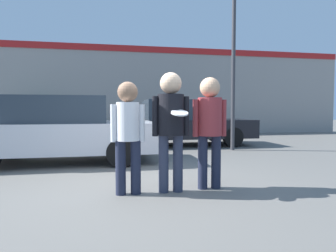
{
  "coord_description": "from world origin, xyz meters",
  "views": [
    {
      "loc": [
        -0.54,
        -4.7,
        1.24
      ],
      "look_at": [
        0.38,
        -0.13,
        0.99
      ],
      "focal_mm": 32.0,
      "sensor_mm": 36.0,
      "label": 1
    }
  ],
  "objects_px": {
    "person_left": "(128,128)",
    "street_lamp": "(240,38)",
    "person_right": "(210,122)",
    "parked_car_far": "(183,123)",
    "shrub": "(37,121)",
    "person_middle_with_frisbee": "(171,120)",
    "parked_car_near": "(60,130)"
  },
  "relations": [
    {
      "from": "person_left",
      "to": "street_lamp",
      "type": "xyz_separation_m",
      "value": [
        3.68,
        4.24,
        2.45
      ]
    },
    {
      "from": "person_left",
      "to": "parked_car_far",
      "type": "distance_m",
      "value": 6.19
    },
    {
      "from": "person_left",
      "to": "person_middle_with_frisbee",
      "type": "relative_size",
      "value": 0.92
    },
    {
      "from": "person_left",
      "to": "parked_car_near",
      "type": "xyz_separation_m",
      "value": [
        -1.39,
        2.98,
        -0.2
      ]
    },
    {
      "from": "person_left",
      "to": "shrub",
      "type": "xyz_separation_m",
      "value": [
        -3.33,
        9.52,
        -0.19
      ]
    },
    {
      "from": "parked_car_far",
      "to": "shrub",
      "type": "distance_m",
      "value": 6.75
    },
    {
      "from": "person_left",
      "to": "street_lamp",
      "type": "bearing_deg",
      "value": 49.09
    },
    {
      "from": "parked_car_far",
      "to": "street_lamp",
      "type": "relative_size",
      "value": 0.85
    },
    {
      "from": "person_left",
      "to": "parked_car_far",
      "type": "relative_size",
      "value": 0.35
    },
    {
      "from": "person_middle_with_frisbee",
      "to": "shrub",
      "type": "distance_m",
      "value": 10.32
    },
    {
      "from": "person_left",
      "to": "parked_car_far",
      "type": "bearing_deg",
      "value": 68.42
    },
    {
      "from": "person_left",
      "to": "shrub",
      "type": "height_order",
      "value": "person_left"
    },
    {
      "from": "street_lamp",
      "to": "person_middle_with_frisbee",
      "type": "bearing_deg",
      "value": -125.6
    },
    {
      "from": "person_right",
      "to": "parked_car_far",
      "type": "height_order",
      "value": "person_right"
    },
    {
      "from": "shrub",
      "to": "parked_car_far",
      "type": "bearing_deg",
      "value": -33.92
    },
    {
      "from": "person_right",
      "to": "parked_car_far",
      "type": "relative_size",
      "value": 0.37
    },
    {
      "from": "person_left",
      "to": "person_middle_with_frisbee",
      "type": "xyz_separation_m",
      "value": [
        0.64,
        -0.0,
        0.12
      ]
    },
    {
      "from": "parked_car_near",
      "to": "shrub",
      "type": "relative_size",
      "value": 2.8
    },
    {
      "from": "person_middle_with_frisbee",
      "to": "person_right",
      "type": "xyz_separation_m",
      "value": [
        0.64,
        0.08,
        -0.04
      ]
    },
    {
      "from": "person_right",
      "to": "parked_car_near",
      "type": "height_order",
      "value": "person_right"
    },
    {
      "from": "shrub",
      "to": "street_lamp",
      "type": "bearing_deg",
      "value": -37.0
    },
    {
      "from": "person_middle_with_frisbee",
      "to": "person_right",
      "type": "relative_size",
      "value": 1.03
    },
    {
      "from": "person_middle_with_frisbee",
      "to": "parked_car_far",
      "type": "relative_size",
      "value": 0.38
    },
    {
      "from": "shrub",
      "to": "parked_car_near",
      "type": "bearing_deg",
      "value": -73.49
    },
    {
      "from": "street_lamp",
      "to": "shrub",
      "type": "relative_size",
      "value": 3.59
    },
    {
      "from": "parked_car_near",
      "to": "street_lamp",
      "type": "xyz_separation_m",
      "value": [
        5.07,
        1.26,
        2.65
      ]
    },
    {
      "from": "shrub",
      "to": "person_middle_with_frisbee",
      "type": "bearing_deg",
      "value": -67.39
    },
    {
      "from": "person_left",
      "to": "street_lamp",
      "type": "relative_size",
      "value": 0.29
    },
    {
      "from": "person_middle_with_frisbee",
      "to": "parked_car_far",
      "type": "bearing_deg",
      "value": 74.11
    },
    {
      "from": "parked_car_far",
      "to": "shrub",
      "type": "xyz_separation_m",
      "value": [
        -5.6,
        3.77,
        -0.01
      ]
    },
    {
      "from": "person_right",
      "to": "shrub",
      "type": "relative_size",
      "value": 1.12
    },
    {
      "from": "person_left",
      "to": "person_right",
      "type": "xyz_separation_m",
      "value": [
        1.27,
        0.07,
        0.08
      ]
    }
  ]
}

